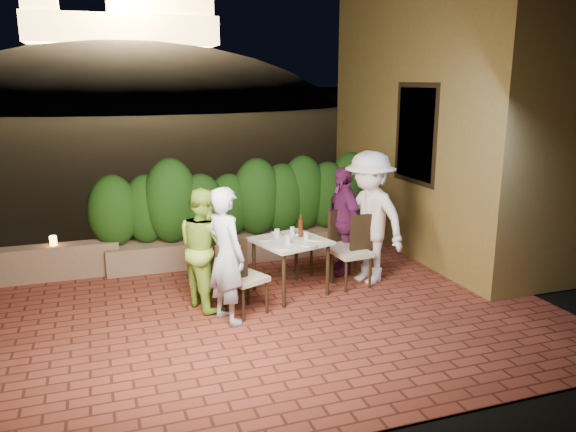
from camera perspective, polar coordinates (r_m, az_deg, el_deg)
name	(u,v)px	position (r m, az deg, el deg)	size (l,w,h in m)	color
ground	(274,317)	(6.99, -1.41, -10.22)	(400.00, 400.00, 0.00)	black
terrace_floor	(263,306)	(7.46, -2.59, -9.13)	(7.00, 6.00, 0.15)	brown
building_wall	(444,99)	(9.81, 15.55, 11.36)	(1.60, 5.00, 5.00)	olive
window_pane	(417,134)	(9.00, 13.01, 8.15)	(0.08, 1.00, 1.40)	black
window_frame	(417,134)	(8.99, 12.95, 8.15)	(0.06, 1.15, 1.55)	black
planter	(242,247)	(9.05, -4.65, -3.16)	(4.20, 0.55, 0.40)	#79604D
hedge	(242,201)	(8.86, -4.75, 1.49)	(4.00, 0.70, 1.10)	#173D10
parapet	(39,263)	(8.82, -23.93, -4.43)	(2.20, 0.30, 0.50)	#79604D
hill	(130,141)	(66.56, -15.75, 7.30)	(52.00, 40.00, 22.00)	black
fortress	(121,6)	(66.66, -16.60, 19.77)	(26.00, 8.00, 8.00)	#FFCC7A
dining_table	(290,266)	(7.56, 0.25, -5.15)	(0.86, 0.86, 0.75)	white
plate_nw	(282,248)	(7.08, -0.57, -3.22)	(0.20, 0.20, 0.01)	white
plate_sw	(264,239)	(7.47, -2.40, -2.33)	(0.22, 0.22, 0.01)	white
plate_ne	(316,239)	(7.46, 2.84, -2.36)	(0.21, 0.21, 0.01)	white
plate_se	(299,233)	(7.74, 1.15, -1.74)	(0.20, 0.20, 0.01)	white
plate_centre	(292,239)	(7.45, 0.40, -2.35)	(0.19, 0.19, 0.01)	white
plate_front	(310,244)	(7.21, 2.23, -2.90)	(0.22, 0.22, 0.01)	white
glass_nw	(288,239)	(7.25, 0.00, -2.36)	(0.07, 0.07, 0.12)	silver
glass_sw	(277,233)	(7.52, -1.13, -1.77)	(0.07, 0.07, 0.12)	silver
glass_ne	(306,236)	(7.41, 1.86, -2.04)	(0.06, 0.06, 0.11)	silver
glass_se	(293,231)	(7.63, 0.46, -1.54)	(0.07, 0.07, 0.12)	silver
beer_bottle	(301,226)	(7.54, 1.29, -1.00)	(0.06, 0.06, 0.31)	#4D1D0C
bowl	(277,234)	(7.64, -1.12, -1.85)	(0.16, 0.16, 0.04)	white
chair_left_front	(246,276)	(6.90, -4.34, -6.15)	(0.44, 0.44, 0.95)	black
chair_left_back	(224,267)	(7.31, -6.57, -5.19)	(0.43, 0.43, 0.92)	black
chair_right_front	(352,251)	(7.83, 6.47, -3.57)	(0.47, 0.47, 1.01)	black
chair_right_back	(330,244)	(8.19, 4.25, -2.84)	(0.45, 0.45, 0.98)	black
diner_blue	(226,255)	(6.60, -6.32, -4.01)	(0.60, 0.39, 1.64)	#AEC6DF
diner_green	(205,248)	(7.09, -8.47, -3.24)	(0.75, 0.58, 1.54)	#90C73E
diner_white	(369,218)	(7.92, 8.23, -0.19)	(1.21, 0.69, 1.87)	white
diner_purple	(342,220)	(8.29, 5.56, -0.45)	(0.94, 0.39, 1.60)	#702568
parapet_lamp	(53,241)	(8.72, -22.75, -2.33)	(0.10, 0.10, 0.14)	orange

